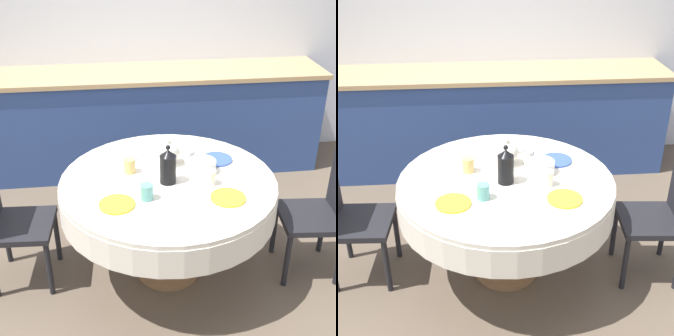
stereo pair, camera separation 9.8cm
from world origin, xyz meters
TOP-DOWN VIEW (x-y plane):
  - ground_plane at (0.00, 0.00)m, footprint 12.00×12.00m
  - wall_back at (0.00, 1.90)m, footprint 7.00×0.05m
  - kitchen_counter at (0.00, 1.57)m, footprint 3.24×0.64m
  - dining_table at (0.00, 0.00)m, footprint 1.37×1.37m
  - chair_left at (1.02, -0.09)m, footprint 0.43×0.43m
  - chair_right at (-1.03, 0.06)m, footprint 0.42×0.42m
  - plate_near_left at (-0.33, -0.26)m, footprint 0.21×0.21m
  - cup_near_left at (-0.15, -0.22)m, footprint 0.08×0.08m
  - plate_near_right at (0.32, -0.27)m, footprint 0.21×0.21m
  - cup_near_right at (0.25, -0.09)m, footprint 0.08×0.08m
  - plate_far_left at (-0.28, 0.31)m, footprint 0.21×0.21m
  - cup_far_left at (-0.23, 0.12)m, footprint 0.08×0.08m
  - plate_far_right at (0.36, 0.22)m, footprint 0.21×0.21m
  - cup_far_right at (0.17, 0.20)m, footprint 0.08×0.08m
  - coffee_carafe at (-0.01, -0.04)m, footprint 0.10×0.10m
  - teapot at (0.03, 0.20)m, footprint 0.20×0.15m
  - fruit_bowl at (0.23, 0.07)m, footprint 0.18×0.18m

SIDE VIEW (x-z plane):
  - ground_plane at x=0.00m, z-range 0.00..0.00m
  - kitchen_counter at x=0.00m, z-range 0.00..0.96m
  - chair_left at x=1.02m, z-range 0.05..0.95m
  - chair_right at x=-1.03m, z-range 0.05..0.95m
  - dining_table at x=0.00m, z-range 0.25..0.98m
  - plate_near_left at x=-0.33m, z-range 0.74..0.75m
  - plate_near_right at x=0.32m, z-range 0.74..0.75m
  - plate_far_left at x=-0.28m, z-range 0.74..0.75m
  - plate_far_right at x=0.36m, z-range 0.74..0.75m
  - fruit_bowl at x=0.23m, z-range 0.74..0.82m
  - cup_near_left at x=-0.15m, z-range 0.74..0.83m
  - cup_near_right at x=0.25m, z-range 0.74..0.83m
  - cup_far_left at x=-0.23m, z-range 0.74..0.83m
  - cup_far_right at x=0.17m, z-range 0.74..0.83m
  - teapot at x=0.03m, z-range 0.73..0.92m
  - coffee_carafe at x=-0.01m, z-range 0.72..0.98m
  - wall_back at x=0.00m, z-range 0.00..2.60m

